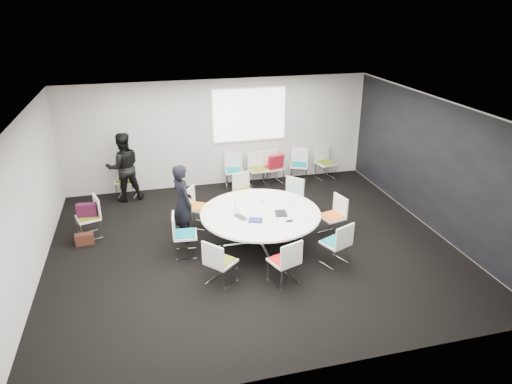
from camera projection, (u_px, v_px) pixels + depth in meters
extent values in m
cube|color=black|center=(251.00, 246.00, 9.36)|extent=(8.00, 7.00, 0.04)
cube|color=white|center=(251.00, 109.00, 8.23)|extent=(8.00, 7.00, 0.04)
cube|color=beige|center=(219.00, 133.00, 11.93)|extent=(8.00, 0.04, 2.80)
cube|color=beige|center=(318.00, 285.00, 5.66)|extent=(8.00, 0.04, 2.80)
cube|color=beige|center=(26.00, 203.00, 7.89)|extent=(0.04, 7.00, 2.80)
cube|color=beige|center=(434.00, 165.00, 9.70)|extent=(0.04, 7.00, 2.80)
cube|color=black|center=(433.00, 165.00, 9.70)|extent=(0.01, 6.94, 2.74)
cube|color=silver|center=(260.00, 242.00, 9.38)|extent=(0.90, 0.90, 0.08)
cylinder|color=silver|center=(260.00, 228.00, 9.25)|extent=(0.10, 0.10, 0.65)
cylinder|color=white|center=(260.00, 213.00, 9.11)|extent=(2.40, 2.40, 0.04)
cube|color=white|center=(249.00, 115.00, 11.88)|extent=(1.90, 0.03, 1.35)
cube|color=silver|center=(331.00, 227.00, 9.64)|extent=(0.51, 0.51, 0.42)
cube|color=white|center=(332.00, 217.00, 9.55)|extent=(0.53, 0.55, 0.04)
cube|color=#DF5D17|center=(332.00, 216.00, 9.54)|extent=(0.46, 0.48, 0.03)
cube|color=white|center=(341.00, 205.00, 9.55)|extent=(0.14, 0.46, 0.42)
cube|color=silver|center=(290.00, 207.00, 10.53)|extent=(0.59, 0.59, 0.42)
cube|color=white|center=(290.00, 198.00, 10.44)|extent=(0.64, 0.64, 0.04)
cube|color=#076E7A|center=(290.00, 197.00, 10.42)|extent=(0.55, 0.55, 0.03)
cube|color=white|center=(295.00, 186.00, 10.51)|extent=(0.35, 0.36, 0.42)
cube|color=silver|center=(246.00, 201.00, 10.84)|extent=(0.53, 0.53, 0.42)
cube|color=white|center=(246.00, 192.00, 10.75)|extent=(0.58, 0.57, 0.04)
cube|color=#696713|center=(246.00, 191.00, 10.74)|extent=(0.50, 0.49, 0.03)
cube|color=white|center=(241.00, 181.00, 10.82)|extent=(0.45, 0.19, 0.42)
cube|color=silver|center=(200.00, 217.00, 10.06)|extent=(0.58, 0.58, 0.42)
cube|color=white|center=(199.00, 208.00, 9.97)|extent=(0.62, 0.62, 0.04)
cube|color=orange|center=(199.00, 206.00, 9.96)|extent=(0.53, 0.54, 0.03)
cube|color=white|center=(190.00, 197.00, 9.94)|extent=(0.28, 0.41, 0.42)
cube|color=silver|center=(186.00, 245.00, 8.93)|extent=(0.46, 0.46, 0.42)
cube|color=white|center=(185.00, 235.00, 8.84)|extent=(0.48, 0.50, 0.04)
cube|color=#086F7F|center=(185.00, 233.00, 8.83)|extent=(0.42, 0.43, 0.03)
cube|color=white|center=(174.00, 225.00, 8.72)|extent=(0.08, 0.46, 0.42)
cube|color=silver|center=(221.00, 273.00, 8.04)|extent=(0.59, 0.59, 0.42)
cube|color=white|center=(221.00, 262.00, 7.95)|extent=(0.63, 0.64, 0.04)
cube|color=#576916|center=(221.00, 260.00, 7.93)|extent=(0.55, 0.55, 0.03)
cube|color=white|center=(213.00, 256.00, 7.69)|extent=(0.33, 0.37, 0.42)
cube|color=silver|center=(283.00, 272.00, 8.06)|extent=(0.54, 0.54, 0.42)
cube|color=white|center=(284.00, 261.00, 7.97)|extent=(0.58, 0.57, 0.04)
cube|color=red|center=(284.00, 259.00, 7.96)|extent=(0.51, 0.49, 0.03)
cube|color=white|center=(292.00, 255.00, 7.72)|extent=(0.44, 0.19, 0.42)
cube|color=silver|center=(335.00, 253.00, 8.64)|extent=(0.55, 0.55, 0.42)
cube|color=white|center=(335.00, 243.00, 8.55)|extent=(0.60, 0.59, 0.04)
cube|color=#0B787E|center=(335.00, 241.00, 8.54)|extent=(0.52, 0.51, 0.03)
cube|color=white|center=(345.00, 236.00, 8.31)|extent=(0.44, 0.21, 0.42)
cube|color=silver|center=(234.00, 179.00, 12.14)|extent=(0.47, 0.47, 0.42)
cube|color=white|center=(234.00, 171.00, 12.05)|extent=(0.51, 0.49, 0.04)
cube|color=#098581|center=(234.00, 170.00, 12.04)|extent=(0.44, 0.42, 0.03)
cube|color=white|center=(233.00, 160.00, 12.15)|extent=(0.46, 0.09, 0.42)
cube|color=silver|center=(258.00, 178.00, 12.25)|extent=(0.43, 0.43, 0.42)
cube|color=white|center=(258.00, 170.00, 12.16)|extent=(0.47, 0.45, 0.04)
cube|color=olive|center=(258.00, 169.00, 12.14)|extent=(0.41, 0.39, 0.03)
cube|color=white|center=(256.00, 159.00, 12.25)|extent=(0.46, 0.05, 0.42)
cube|color=silver|center=(273.00, 176.00, 12.37)|extent=(0.50, 0.50, 0.42)
cube|color=white|center=(273.00, 168.00, 12.28)|extent=(0.54, 0.53, 0.04)
cube|color=red|center=(273.00, 167.00, 12.27)|extent=(0.47, 0.46, 0.03)
cube|color=white|center=(270.00, 158.00, 12.36)|extent=(0.46, 0.13, 0.42)
cube|color=silver|center=(299.00, 174.00, 12.53)|extent=(0.55, 0.55, 0.42)
cube|color=white|center=(299.00, 166.00, 12.44)|extent=(0.59, 0.58, 0.04)
cube|color=#097F7A|center=(299.00, 165.00, 12.43)|extent=(0.51, 0.50, 0.03)
cube|color=white|center=(300.00, 155.00, 12.54)|extent=(0.44, 0.21, 0.42)
cube|color=silver|center=(325.00, 171.00, 12.70)|extent=(0.51, 0.51, 0.42)
cube|color=white|center=(326.00, 163.00, 12.61)|extent=(0.55, 0.54, 0.04)
cube|color=olive|center=(326.00, 162.00, 12.59)|extent=(0.48, 0.47, 0.03)
cube|color=white|center=(322.00, 153.00, 12.69)|extent=(0.46, 0.15, 0.42)
cube|color=silver|center=(90.00, 228.00, 9.61)|extent=(0.53, 0.53, 0.42)
cube|color=white|center=(88.00, 218.00, 9.52)|extent=(0.56, 0.57, 0.04)
cube|color=olive|center=(88.00, 217.00, 9.51)|extent=(0.48, 0.50, 0.03)
cube|color=white|center=(97.00, 206.00, 9.53)|extent=(0.17, 0.45, 0.42)
cube|color=silver|center=(127.00, 189.00, 11.51)|extent=(0.51, 0.51, 0.42)
cube|color=white|center=(126.00, 181.00, 11.42)|extent=(0.55, 0.54, 0.04)
cube|color=olive|center=(125.00, 180.00, 11.41)|extent=(0.48, 0.46, 0.03)
cube|color=white|center=(127.00, 169.00, 11.52)|extent=(0.46, 0.14, 0.42)
imported|color=black|center=(183.00, 203.00, 9.28)|extent=(0.57, 0.70, 1.65)
imported|color=black|center=(124.00, 167.00, 11.12)|extent=(0.93, 0.78, 1.72)
imported|color=#333338|center=(242.00, 216.00, 8.90)|extent=(0.31, 0.36, 0.02)
cube|color=silver|center=(235.00, 206.00, 9.07)|extent=(0.03, 0.30, 0.22)
cube|color=black|center=(281.00, 213.00, 9.03)|extent=(0.27, 0.33, 0.02)
cube|color=navy|center=(256.00, 220.00, 8.75)|extent=(0.31, 0.28, 0.03)
cube|color=silver|center=(286.00, 205.00, 9.40)|extent=(0.37, 0.35, 0.00)
cube|color=white|center=(299.00, 208.00, 9.26)|extent=(0.31, 0.22, 0.00)
cylinder|color=white|center=(262.00, 201.00, 9.51)|extent=(0.08, 0.08, 0.09)
cube|color=black|center=(290.00, 221.00, 8.74)|extent=(0.14, 0.07, 0.01)
cube|color=#3F1128|center=(87.00, 210.00, 9.45)|extent=(0.41, 0.17, 0.28)
cube|color=#411F15|center=(84.00, 239.00, 9.34)|extent=(0.37, 0.19, 0.24)
cube|color=#A41423|center=(276.00, 161.00, 11.99)|extent=(0.47, 0.26, 0.36)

